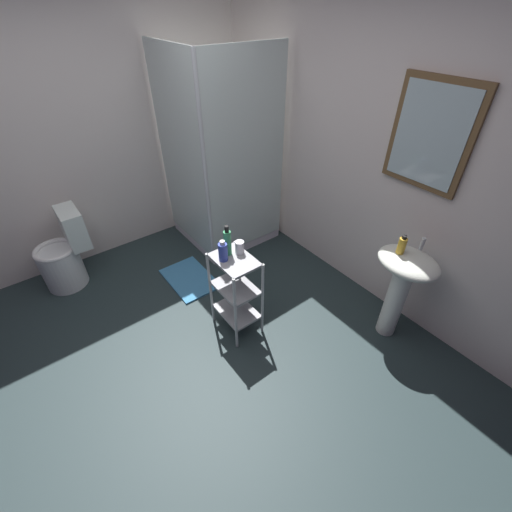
{
  "coord_description": "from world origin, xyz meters",
  "views": [
    {
      "loc": [
        1.65,
        -0.53,
        2.3
      ],
      "look_at": [
        0.09,
        0.67,
        0.77
      ],
      "focal_mm": 23.81,
      "sensor_mm": 36.0,
      "label": 1
    }
  ],
  "objects_px": {
    "toilet": "(65,256)",
    "storage_cart": "(236,289)",
    "rinse_cup": "(240,247)",
    "pedestal_sink": "(402,279)",
    "body_wash_bottle_green": "(227,242)",
    "shower_stall": "(221,203)",
    "shampoo_bottle_blue": "(223,252)",
    "bath_mat": "(190,279)",
    "hand_soap_bottle": "(402,245)"
  },
  "relations": [
    {
      "from": "hand_soap_bottle",
      "to": "body_wash_bottle_green",
      "type": "relative_size",
      "value": 0.59
    },
    {
      "from": "shower_stall",
      "to": "pedestal_sink",
      "type": "height_order",
      "value": "shower_stall"
    },
    {
      "from": "shampoo_bottle_blue",
      "to": "toilet",
      "type": "bearing_deg",
      "value": -147.77
    },
    {
      "from": "storage_cart",
      "to": "body_wash_bottle_green",
      "type": "bearing_deg",
      "value": 179.87
    },
    {
      "from": "pedestal_sink",
      "to": "bath_mat",
      "type": "height_order",
      "value": "pedestal_sink"
    },
    {
      "from": "storage_cart",
      "to": "rinse_cup",
      "type": "height_order",
      "value": "rinse_cup"
    },
    {
      "from": "body_wash_bottle_green",
      "to": "shampoo_bottle_blue",
      "type": "distance_m",
      "value": 0.08
    },
    {
      "from": "storage_cart",
      "to": "shampoo_bottle_blue",
      "type": "bearing_deg",
      "value": -121.46
    },
    {
      "from": "hand_soap_bottle",
      "to": "body_wash_bottle_green",
      "type": "height_order",
      "value": "body_wash_bottle_green"
    },
    {
      "from": "toilet",
      "to": "rinse_cup",
      "type": "distance_m",
      "value": 1.84
    },
    {
      "from": "bath_mat",
      "to": "shampoo_bottle_blue",
      "type": "bearing_deg",
      "value": -2.19
    },
    {
      "from": "pedestal_sink",
      "to": "body_wash_bottle_green",
      "type": "xyz_separation_m",
      "value": [
        -0.89,
        -0.98,
        0.27
      ]
    },
    {
      "from": "shower_stall",
      "to": "storage_cart",
      "type": "distance_m",
      "value": 1.35
    },
    {
      "from": "toilet",
      "to": "hand_soap_bottle",
      "type": "relative_size",
      "value": 5.15
    },
    {
      "from": "pedestal_sink",
      "to": "shower_stall",
      "type": "bearing_deg",
      "value": -170.23
    },
    {
      "from": "hand_soap_bottle",
      "to": "rinse_cup",
      "type": "xyz_separation_m",
      "value": [
        -0.78,
        -0.87,
        -0.09
      ]
    },
    {
      "from": "storage_cart",
      "to": "rinse_cup",
      "type": "xyz_separation_m",
      "value": [
        -0.04,
        0.08,
        0.35
      ]
    },
    {
      "from": "toilet",
      "to": "shampoo_bottle_blue",
      "type": "bearing_deg",
      "value": 32.23
    },
    {
      "from": "pedestal_sink",
      "to": "storage_cart",
      "type": "bearing_deg",
      "value": -129.55
    },
    {
      "from": "shampoo_bottle_blue",
      "to": "bath_mat",
      "type": "bearing_deg",
      "value": 177.81
    },
    {
      "from": "storage_cart",
      "to": "hand_soap_bottle",
      "type": "bearing_deg",
      "value": 51.91
    },
    {
      "from": "hand_soap_bottle",
      "to": "rinse_cup",
      "type": "height_order",
      "value": "hand_soap_bottle"
    },
    {
      "from": "body_wash_bottle_green",
      "to": "shampoo_bottle_blue",
      "type": "bearing_deg",
      "value": -59.59
    },
    {
      "from": "hand_soap_bottle",
      "to": "bath_mat",
      "type": "xyz_separation_m",
      "value": [
        -1.53,
        -0.98,
        -0.87
      ]
    },
    {
      "from": "pedestal_sink",
      "to": "shampoo_bottle_blue",
      "type": "bearing_deg",
      "value": -129.08
    },
    {
      "from": "hand_soap_bottle",
      "to": "rinse_cup",
      "type": "bearing_deg",
      "value": -131.98
    },
    {
      "from": "pedestal_sink",
      "to": "body_wash_bottle_green",
      "type": "relative_size",
      "value": 3.26
    },
    {
      "from": "toilet",
      "to": "shampoo_bottle_blue",
      "type": "height_order",
      "value": "shampoo_bottle_blue"
    },
    {
      "from": "shower_stall",
      "to": "storage_cart",
      "type": "xyz_separation_m",
      "value": [
        1.19,
        -0.64,
        -0.03
      ]
    },
    {
      "from": "toilet",
      "to": "hand_soap_bottle",
      "type": "distance_m",
      "value": 2.98
    },
    {
      "from": "toilet",
      "to": "bath_mat",
      "type": "distance_m",
      "value": 1.19
    },
    {
      "from": "toilet",
      "to": "shampoo_bottle_blue",
      "type": "xyz_separation_m",
      "value": [
        1.43,
        0.9,
        0.5
      ]
    },
    {
      "from": "shower_stall",
      "to": "pedestal_sink",
      "type": "xyz_separation_m",
      "value": [
        2.0,
        0.35,
        0.12
      ]
    },
    {
      "from": "storage_cart",
      "to": "shampoo_bottle_blue",
      "type": "relative_size",
      "value": 4.38
    },
    {
      "from": "toilet",
      "to": "bath_mat",
      "type": "bearing_deg",
      "value": 53.77
    },
    {
      "from": "storage_cart",
      "to": "shampoo_bottle_blue",
      "type": "height_order",
      "value": "shampoo_bottle_blue"
    },
    {
      "from": "shampoo_bottle_blue",
      "to": "bath_mat",
      "type": "distance_m",
      "value": 1.1
    },
    {
      "from": "body_wash_bottle_green",
      "to": "storage_cart",
      "type": "bearing_deg",
      "value": -0.13
    },
    {
      "from": "shower_stall",
      "to": "rinse_cup",
      "type": "relative_size",
      "value": 19.76
    },
    {
      "from": "shower_stall",
      "to": "hand_soap_bottle",
      "type": "height_order",
      "value": "shower_stall"
    },
    {
      "from": "hand_soap_bottle",
      "to": "bath_mat",
      "type": "relative_size",
      "value": 0.25
    },
    {
      "from": "pedestal_sink",
      "to": "shampoo_bottle_blue",
      "type": "xyz_separation_m",
      "value": [
        -0.85,
        -1.05,
        0.24
      ]
    },
    {
      "from": "hand_soap_bottle",
      "to": "storage_cart",
      "type": "bearing_deg",
      "value": -128.09
    },
    {
      "from": "rinse_cup",
      "to": "bath_mat",
      "type": "bearing_deg",
      "value": -171.12
    },
    {
      "from": "pedestal_sink",
      "to": "bath_mat",
      "type": "relative_size",
      "value": 1.35
    },
    {
      "from": "toilet",
      "to": "storage_cart",
      "type": "distance_m",
      "value": 1.77
    },
    {
      "from": "hand_soap_bottle",
      "to": "toilet",
      "type": "bearing_deg",
      "value": -139.13
    },
    {
      "from": "body_wash_bottle_green",
      "to": "shower_stall",
      "type": "bearing_deg",
      "value": 150.23
    },
    {
      "from": "hand_soap_bottle",
      "to": "shampoo_bottle_blue",
      "type": "relative_size",
      "value": 0.87
    },
    {
      "from": "shower_stall",
      "to": "shampoo_bottle_blue",
      "type": "xyz_separation_m",
      "value": [
        1.15,
        -0.7,
        0.35
      ]
    }
  ]
}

